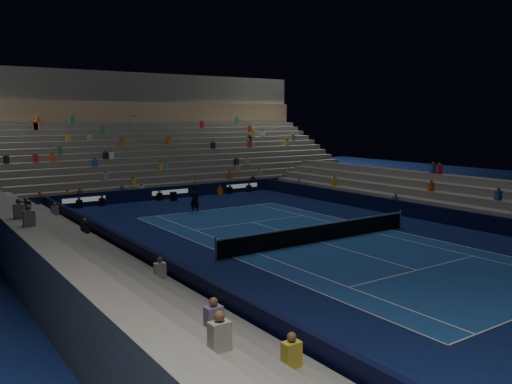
% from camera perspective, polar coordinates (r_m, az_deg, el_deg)
% --- Properties ---
extents(ground, '(90.00, 90.00, 0.00)m').
position_cam_1_polar(ground, '(28.48, 6.89, -5.39)').
color(ground, '#0B1644').
rests_on(ground, ground).
extents(court_surface, '(10.97, 23.77, 0.01)m').
position_cam_1_polar(court_surface, '(28.48, 6.89, -5.38)').
color(court_surface, navy).
rests_on(court_surface, ground).
extents(sponsor_barrier_far, '(44.00, 0.25, 1.00)m').
position_cam_1_polar(sponsor_barrier_far, '(43.75, -9.32, -0.05)').
color(sponsor_barrier_far, black).
rests_on(sponsor_barrier_far, ground).
extents(sponsor_barrier_east, '(0.25, 37.00, 1.00)m').
position_cam_1_polar(sponsor_barrier_east, '(35.43, 18.77, -2.28)').
color(sponsor_barrier_east, black).
rests_on(sponsor_barrier_east, ground).
extents(sponsor_barrier_west, '(0.25, 37.00, 1.00)m').
position_cam_1_polar(sponsor_barrier_west, '(23.28, -11.46, -7.28)').
color(sponsor_barrier_west, black).
rests_on(sponsor_barrier_west, ground).
extents(grandstand_main, '(44.00, 15.20, 11.20)m').
position_cam_1_polar(grandstand_main, '(52.08, -13.83, 4.29)').
color(grandstand_main, '#60605B').
rests_on(grandstand_main, ground).
extents(grandstand_east, '(5.00, 37.00, 2.50)m').
position_cam_1_polar(grandstand_east, '(38.18, 21.92, -1.08)').
color(grandstand_east, gray).
rests_on(grandstand_east, ground).
extents(grandstand_west, '(5.00, 37.00, 2.50)m').
position_cam_1_polar(grandstand_west, '(22.11, -19.85, -7.31)').
color(grandstand_west, slate).
rests_on(grandstand_west, ground).
extents(tennis_net, '(12.90, 0.10, 1.10)m').
position_cam_1_polar(tennis_net, '(28.37, 6.91, -4.40)').
color(tennis_net, '#B2B2B7').
rests_on(tennis_net, ground).
extents(tennis_player, '(0.78, 0.55, 2.02)m').
position_cam_1_polar(tennis_player, '(36.61, -6.66, -0.77)').
color(tennis_player, black).
rests_on(tennis_player, ground).
extents(broadcast_camera, '(0.68, 1.05, 0.67)m').
position_cam_1_polar(broadcast_camera, '(42.68, -8.93, -0.46)').
color(broadcast_camera, black).
rests_on(broadcast_camera, ground).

